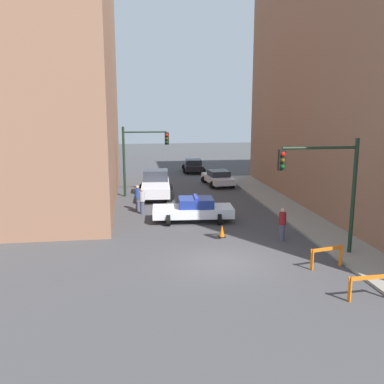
% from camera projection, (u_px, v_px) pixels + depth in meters
% --- Properties ---
extents(ground_plane, '(120.00, 120.00, 0.00)m').
position_uv_depth(ground_plane, '(224.00, 262.00, 18.70)').
color(ground_plane, '#424244').
extents(sidewalk_right, '(2.40, 44.00, 0.12)m').
position_uv_depth(sidewalk_right, '(356.00, 254.00, 19.56)').
color(sidewalk_right, gray).
rests_on(sidewalk_right, ground_plane).
extents(building_corner_left, '(14.00, 20.00, 17.67)m').
position_uv_depth(building_corner_left, '(7.00, 73.00, 28.86)').
color(building_corner_left, '#93664C').
rests_on(building_corner_left, ground_plane).
extents(traffic_light_near, '(3.64, 0.35, 5.20)m').
position_uv_depth(traffic_light_near, '(330.00, 179.00, 18.74)').
color(traffic_light_near, black).
rests_on(traffic_light_near, sidewalk_right).
extents(traffic_light_far, '(3.44, 0.35, 5.20)m').
position_uv_depth(traffic_light_far, '(139.00, 151.00, 31.66)').
color(traffic_light_far, black).
rests_on(traffic_light_far, ground_plane).
extents(police_car, '(4.82, 2.58, 1.52)m').
position_uv_depth(police_car, '(194.00, 209.00, 25.10)').
color(police_car, white).
rests_on(police_car, ground_plane).
extents(white_truck, '(2.87, 5.52, 1.90)m').
position_uv_depth(white_truck, '(156.00, 185.00, 31.94)').
color(white_truck, silver).
rests_on(white_truck, ground_plane).
extents(parked_car_near, '(2.54, 4.45, 1.31)m').
position_uv_depth(parked_car_near, '(218.00, 178.00, 36.47)').
color(parked_car_near, silver).
rests_on(parked_car_near, ground_plane).
extents(parked_car_mid, '(2.49, 4.43, 1.31)m').
position_uv_depth(parked_car_mid, '(193.00, 165.00, 43.92)').
color(parked_car_mid, black).
rests_on(parked_car_mid, ground_plane).
extents(pedestrian_crossing, '(0.48, 0.48, 1.66)m').
position_uv_depth(pedestrian_crossing, '(142.00, 201.00, 26.80)').
color(pedestrian_crossing, '#474C66').
rests_on(pedestrian_crossing, ground_plane).
extents(pedestrian_corner, '(0.41, 0.41, 1.66)m').
position_uv_depth(pedestrian_corner, '(138.00, 198.00, 27.67)').
color(pedestrian_corner, '#474C66').
rests_on(pedestrian_corner, ground_plane).
extents(pedestrian_sidewalk, '(0.44, 0.44, 1.66)m').
position_uv_depth(pedestrian_sidewalk, '(282.00, 224.00, 21.55)').
color(pedestrian_sidewalk, '#474C66').
rests_on(pedestrian_sidewalk, ground_plane).
extents(barrier_front, '(1.60, 0.24, 0.90)m').
position_uv_depth(barrier_front, '(369.00, 283.00, 14.92)').
color(barrier_front, orange).
rests_on(barrier_front, ground_plane).
extents(barrier_mid, '(1.58, 0.46, 0.90)m').
position_uv_depth(barrier_mid, '(327.00, 254.00, 17.88)').
color(barrier_mid, orange).
rests_on(barrier_mid, ground_plane).
extents(traffic_cone, '(0.36, 0.36, 0.66)m').
position_uv_depth(traffic_cone, '(222.00, 231.00, 22.15)').
color(traffic_cone, black).
rests_on(traffic_cone, ground_plane).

